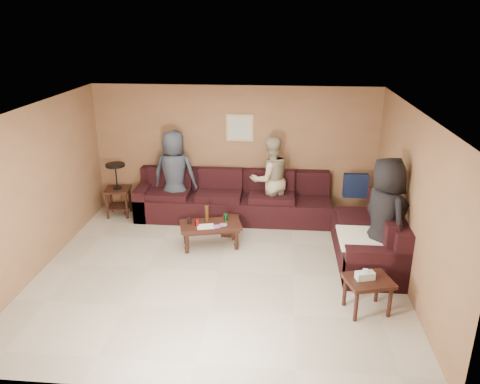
{
  "coord_description": "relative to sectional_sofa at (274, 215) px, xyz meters",
  "views": [
    {
      "loc": [
        0.89,
        -6.29,
        3.68
      ],
      "look_at": [
        0.25,
        0.85,
        1.0
      ],
      "focal_mm": 35.0,
      "sensor_mm": 36.0,
      "label": 1
    }
  ],
  "objects": [
    {
      "name": "end_table_left",
      "position": [
        -3.07,
        0.49,
        0.23
      ],
      "size": [
        0.52,
        0.52,
        1.06
      ],
      "rotation": [
        0.0,
        0.0,
        0.13
      ],
      "color": "#321710",
      "rests_on": "ground"
    },
    {
      "name": "person_middle",
      "position": [
        -0.1,
        0.53,
        0.5
      ],
      "size": [
        0.99,
        0.9,
        1.65
      ],
      "primitive_type": "imported",
      "rotation": [
        0.0,
        0.0,
        3.58
      ],
      "color": "tan",
      "rests_on": "ground"
    },
    {
      "name": "side_table_right",
      "position": [
        1.27,
        -2.37,
        0.09
      ],
      "size": [
        0.69,
        0.62,
        0.63
      ],
      "rotation": [
        0.0,
        0.0,
        0.28
      ],
      "color": "#321710",
      "rests_on": "ground"
    },
    {
      "name": "sectional_sofa",
      "position": [
        0.0,
        0.0,
        0.0
      ],
      "size": [
        4.65,
        2.9,
        0.97
      ],
      "color": "black",
      "rests_on": "ground"
    },
    {
      "name": "coffee_table",
      "position": [
        -1.07,
        -0.69,
        0.04
      ],
      "size": [
        1.11,
        0.74,
        0.7
      ],
      "rotation": [
        0.0,
        0.0,
        0.25
      ],
      "color": "#321710",
      "rests_on": "ground"
    },
    {
      "name": "wall_art",
      "position": [
        -0.71,
        0.96,
        1.37
      ],
      "size": [
        0.52,
        0.04,
        0.52
      ],
      "color": "tan",
      "rests_on": "ground"
    },
    {
      "name": "person_left",
      "position": [
        -1.93,
        0.52,
        0.54
      ],
      "size": [
        0.88,
        0.61,
        1.73
      ],
      "primitive_type": "imported",
      "rotation": [
        0.0,
        0.0,
        3.07
      ],
      "color": "#2D333E",
      "rests_on": "ground"
    },
    {
      "name": "person_right",
      "position": [
        1.63,
        -1.31,
        0.59
      ],
      "size": [
        0.89,
        1.05,
        1.83
      ],
      "primitive_type": "imported",
      "rotation": [
        0.0,
        0.0,
        1.99
      ],
      "color": "black",
      "rests_on": "ground"
    },
    {
      "name": "waste_bin",
      "position": [
        -0.79,
        -0.19,
        -0.15
      ],
      "size": [
        0.3,
        0.3,
        0.34
      ],
      "primitive_type": "cube",
      "rotation": [
        0.0,
        0.0,
        -0.06
      ],
      "color": "#321710",
      "rests_on": "ground"
    },
    {
      "name": "room",
      "position": [
        -0.81,
        -1.52,
        1.34
      ],
      "size": [
        5.6,
        5.5,
        2.5
      ],
      "color": "#B8B19B",
      "rests_on": "ground"
    }
  ]
}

